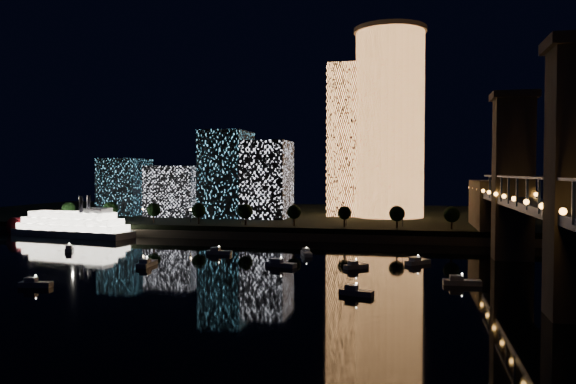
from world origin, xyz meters
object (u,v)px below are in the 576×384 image
Objects in this scene: tower_cylindrical at (390,123)px; tower_rectangular at (353,141)px; riverboat at (67,225)px; truss_bridge at (550,218)px.

tower_rectangular is (-18.00, 6.70, -7.79)m from tower_cylindrical.
tower_cylindrical is 1.51× the size of riverboat.
truss_bridge is 182.56m from riverboat.
truss_bridge is 4.53× the size of riverboat.
tower_rectangular reaches higher than truss_bridge.
tower_cylindrical is at bearing 27.42° from riverboat.
tower_cylindrical is 1.21× the size of tower_rectangular.
tower_cylindrical is 150.30m from riverboat.
tower_rectangular is 0.28× the size of truss_bridge.
riverboat is (-167.38, 71.92, -11.80)m from truss_bridge.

